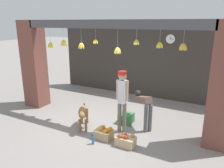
# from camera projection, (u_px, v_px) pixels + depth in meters

# --- Properties ---
(ground_plane) EXTENTS (60.00, 60.00, 0.00)m
(ground_plane) POSITION_uv_depth(u_px,v_px,m) (105.00, 125.00, 6.63)
(ground_plane) COLOR gray
(shop_back_wall) EXTENTS (7.44, 0.12, 3.07)m
(shop_back_wall) POSITION_uv_depth(u_px,v_px,m) (142.00, 59.00, 8.89)
(shop_back_wall) COLOR #38332D
(shop_back_wall) RESTS_ON ground_plane
(shop_pillar_left) EXTENTS (0.70, 0.60, 3.07)m
(shop_pillar_left) POSITION_uv_depth(u_px,v_px,m) (34.00, 64.00, 7.83)
(shop_pillar_left) COLOR brown
(shop_pillar_left) RESTS_ON ground_plane
(storefront_awning) EXTENTS (5.54, 0.29, 0.93)m
(storefront_awning) POSITION_uv_depth(u_px,v_px,m) (106.00, 26.00, 5.94)
(storefront_awning) COLOR #4C4C51
(dog) EXTENTS (0.64, 0.93, 0.70)m
(dog) POSITION_uv_depth(u_px,v_px,m) (83.00, 113.00, 6.29)
(dog) COLOR olive
(dog) RESTS_ON ground_plane
(shopkeeper) EXTENTS (0.34, 0.30, 1.76)m
(shopkeeper) POSITION_uv_depth(u_px,v_px,m) (122.00, 97.00, 5.92)
(shopkeeper) COLOR #6B665B
(shopkeeper) RESTS_ON ground_plane
(worker_stooping) EXTENTS (0.68, 0.62, 1.04)m
(worker_stooping) POSITION_uv_depth(u_px,v_px,m) (145.00, 106.00, 6.23)
(worker_stooping) COLOR #56565B
(worker_stooping) RESTS_ON ground_plane
(fruit_crate_oranges) EXTENTS (0.45, 0.36, 0.33)m
(fruit_crate_oranges) POSITION_uv_depth(u_px,v_px,m) (104.00, 133.00, 5.82)
(fruit_crate_oranges) COLOR tan
(fruit_crate_oranges) RESTS_ON ground_plane
(fruit_crate_apples) EXTENTS (0.47, 0.32, 0.33)m
(fruit_crate_apples) POSITION_uv_depth(u_px,v_px,m) (126.00, 141.00, 5.47)
(fruit_crate_apples) COLOR tan
(fruit_crate_apples) RESTS_ON ground_plane
(produce_box_green) EXTENTS (0.40, 0.41, 0.29)m
(produce_box_green) POSITION_uv_depth(u_px,v_px,m) (126.00, 118.00, 6.72)
(produce_box_green) COLOR #387A42
(produce_box_green) RESTS_ON ground_plane
(water_bottle) EXTENTS (0.07, 0.07, 0.27)m
(water_bottle) POSITION_uv_depth(u_px,v_px,m) (93.00, 140.00, 5.54)
(water_bottle) COLOR #2D60AD
(water_bottle) RESTS_ON ground_plane
(wall_clock) EXTENTS (0.36, 0.03, 0.36)m
(wall_clock) POSITION_uv_depth(u_px,v_px,m) (170.00, 39.00, 8.10)
(wall_clock) COLOR black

